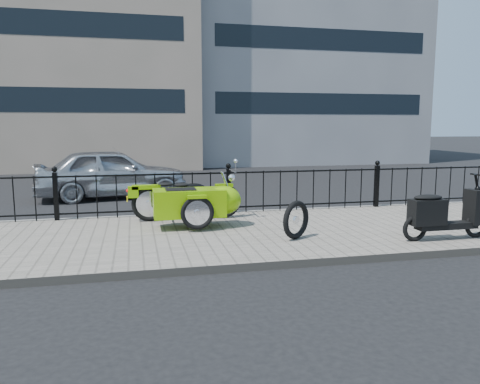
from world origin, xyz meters
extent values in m
plane|color=black|center=(0.00, 0.00, 0.00)|extent=(120.00, 120.00, 0.00)
cube|color=#6D665C|center=(0.00, -0.50, 0.06)|extent=(30.00, 3.80, 0.12)
cube|color=gray|center=(0.00, 1.44, 0.06)|extent=(30.00, 0.10, 0.12)
cylinder|color=black|center=(0.00, 1.30, 0.99)|extent=(14.00, 0.04, 0.04)
cylinder|color=black|center=(0.00, 1.30, 0.24)|extent=(14.00, 0.04, 0.04)
cube|color=black|center=(-3.50, 1.30, 0.60)|extent=(0.09, 0.09, 0.96)
sphere|color=black|center=(-3.50, 1.30, 1.14)|extent=(0.11, 0.11, 0.11)
cube|color=black|center=(0.00, 1.30, 0.60)|extent=(0.09, 0.09, 0.96)
sphere|color=black|center=(0.00, 1.30, 1.14)|extent=(0.11, 0.11, 0.11)
cube|color=black|center=(3.50, 1.30, 0.60)|extent=(0.09, 0.09, 0.96)
sphere|color=black|center=(3.50, 1.30, 1.14)|extent=(0.11, 0.11, 0.11)
cube|color=gray|center=(-6.00, 16.00, 6.00)|extent=(14.00, 8.00, 12.00)
cube|color=black|center=(-6.00, 12.02, 3.00)|extent=(12.50, 0.06, 1.00)
cube|color=black|center=(-6.00, 12.02, 6.00)|extent=(12.50, 0.06, 1.00)
cube|color=gray|center=(7.00, 17.00, 7.50)|extent=(12.00, 8.00, 15.00)
cube|color=black|center=(7.00, 13.02, 3.00)|extent=(10.50, 0.06, 1.00)
cube|color=black|center=(7.00, 13.02, 6.00)|extent=(10.50, 0.06, 1.00)
torus|color=black|center=(-0.20, 0.77, 0.46)|extent=(0.69, 0.09, 0.69)
torus|color=black|center=(-1.70, 0.77, 0.46)|extent=(0.69, 0.09, 0.69)
torus|color=black|center=(-0.90, -0.37, 0.46)|extent=(0.60, 0.08, 0.60)
cube|color=gray|center=(-0.95, 0.77, 0.48)|extent=(0.34, 0.22, 0.24)
cylinder|color=black|center=(-0.95, 0.77, 0.41)|extent=(1.40, 0.04, 0.04)
ellipsoid|color=black|center=(-0.83, 0.77, 0.72)|extent=(0.54, 0.29, 0.26)
cylinder|color=silver|center=(-0.02, 0.77, 1.08)|extent=(0.03, 0.56, 0.03)
cylinder|color=silver|center=(-0.14, 0.77, 0.77)|extent=(0.25, 0.04, 0.59)
sphere|color=silver|center=(-0.04, 0.77, 0.95)|extent=(0.15, 0.15, 0.15)
cube|color=#71AE04|center=(-0.20, 0.77, 0.79)|extent=(0.36, 0.12, 0.06)
cube|color=#71AE04|center=(-1.75, 0.77, 0.80)|extent=(0.55, 0.16, 0.08)
ellipsoid|color=black|center=(-1.05, 0.77, 0.82)|extent=(0.31, 0.22, 0.08)
ellipsoid|color=black|center=(-1.37, 0.77, 0.84)|extent=(0.31, 0.22, 0.08)
sphere|color=red|center=(-2.10, 0.77, 0.74)|extent=(0.07, 0.07, 0.07)
cube|color=yellow|center=(-2.12, 0.87, 0.56)|extent=(0.02, 0.14, 0.10)
cube|color=#71AE04|center=(-1.00, 0.02, 0.59)|extent=(1.30, 0.62, 0.50)
ellipsoid|color=#71AE04|center=(-0.35, 0.02, 0.61)|extent=(0.65, 0.60, 0.54)
cube|color=black|center=(-1.15, 0.02, 0.82)|extent=(0.55, 0.43, 0.06)
cube|color=#71AE04|center=(-0.90, -0.37, 0.76)|extent=(0.34, 0.11, 0.06)
torus|color=black|center=(3.65, -1.81, 0.34)|extent=(0.43, 0.07, 0.43)
torus|color=black|center=(2.48, -1.81, 0.34)|extent=(0.43, 0.07, 0.43)
cube|color=black|center=(3.06, -1.81, 0.35)|extent=(1.06, 0.23, 0.11)
cube|color=black|center=(2.69, -1.81, 0.60)|extent=(0.58, 0.28, 0.42)
ellipsoid|color=black|center=(2.69, -1.81, 0.84)|extent=(0.50, 0.25, 0.10)
cube|color=black|center=(3.54, -1.81, 0.65)|extent=(0.13, 0.32, 0.58)
cylinder|color=black|center=(3.62, -1.81, 0.97)|extent=(0.16, 0.04, 0.47)
torus|color=black|center=(0.64, -1.23, 0.44)|extent=(0.59, 0.44, 0.65)
imported|color=#B1B3B8|center=(-2.57, 4.85, 0.69)|extent=(4.26, 2.27, 1.38)
camera|label=1|loc=(-1.96, -8.46, 2.02)|focal=35.00mm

